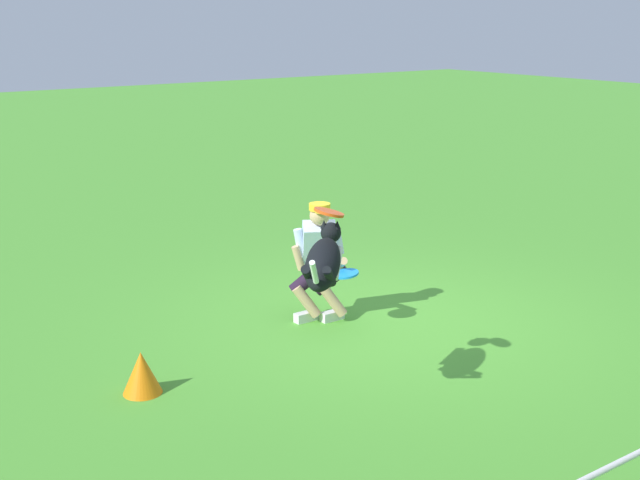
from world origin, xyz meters
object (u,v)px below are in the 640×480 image
Objects in this scene: dog at (324,261)px; frisbee_held at (345,274)px; person at (319,258)px; frisbee_flying at (329,212)px; training_cone at (142,373)px.

dog is 1.97m from frisbee_held.
person reaches higher than frisbee_held.
frisbee_held is at bearing -132.18° from frisbee_flying.
frisbee_flying is at bearing 47.82° from frisbee_held.
frisbee_flying is at bearing -5.44° from dog.
training_cone is (2.27, 0.55, -0.51)m from person.
dog is 1.94m from training_cone.
frisbee_flying is 2.18m from training_cone.
frisbee_held is at bearing 2.87° from dog.
training_cone is (1.19, -1.09, -1.46)m from frisbee_flying.
person is 3.43× the size of training_cone.
dog is (1.20, 1.73, 0.59)m from person.
person is 2.19m from dog.
frisbee_flying is (-0.12, -0.10, 0.36)m from dog.
frisbee_flying is at bearing 137.47° from training_cone.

